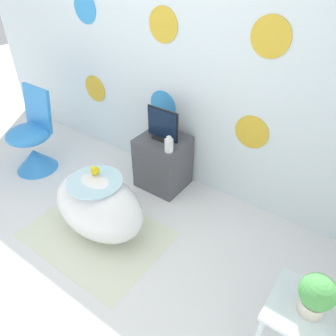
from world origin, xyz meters
TOP-DOWN VIEW (x-y plane):
  - ground_plane at (0.00, 0.00)m, footprint 12.00×12.00m
  - wall_back_dotted at (-0.00, 1.76)m, footprint 5.17×0.05m
  - rug at (0.12, 0.58)m, footprint 1.19×0.88m
  - bathtub at (0.12, 0.65)m, footprint 0.86×0.54m
  - rubber_duck at (0.08, 0.70)m, footprint 0.07×0.08m
  - chair at (-1.15, 0.92)m, footprint 0.47×0.47m
  - tv_cabinet at (0.16, 1.50)m, footprint 0.46×0.42m
  - tv at (0.16, 1.50)m, footprint 0.34×0.12m
  - vase at (0.33, 1.36)m, footprint 0.08×0.08m
  - side_table at (1.83, 0.53)m, footprint 0.40×0.38m
  - potted_plant_left at (1.83, 0.53)m, footprint 0.18×0.18m

SIDE VIEW (x-z plane):
  - ground_plane at x=0.00m, z-range 0.00..0.00m
  - rug at x=0.12m, z-range 0.00..0.01m
  - tv_cabinet at x=0.16m, z-range 0.00..0.55m
  - chair at x=-1.15m, z-range -0.16..0.73m
  - bathtub at x=0.12m, z-range 0.00..0.57m
  - side_table at x=1.83m, z-range 0.17..0.73m
  - vase at x=0.33m, z-range 0.54..0.69m
  - rubber_duck at x=0.08m, z-range 0.57..0.66m
  - tv at x=0.16m, z-range 0.53..0.84m
  - potted_plant_left at x=1.83m, z-range 0.58..0.84m
  - wall_back_dotted at x=0.00m, z-range 0.00..2.60m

